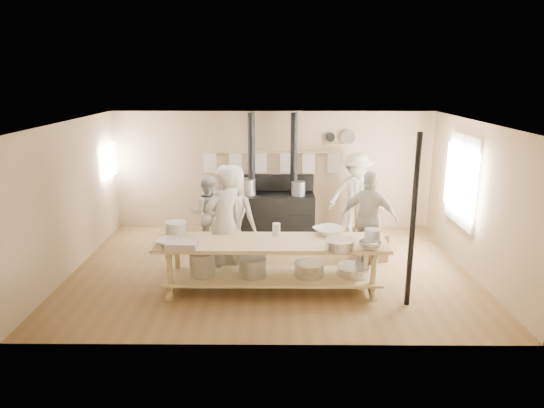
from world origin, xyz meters
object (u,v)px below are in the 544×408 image
cook_far_left (225,224)px  cook_left (207,213)px  stove (272,209)px  roasting_pan (182,245)px  prep_table (271,261)px  cook_right (369,219)px  cook_center (231,219)px  chair (371,243)px  cook_by_window (356,194)px

cook_far_left → cook_left: bearing=-114.5°
stove → roasting_pan: (-1.33, -3.35, 0.38)m
prep_table → cook_left: bearing=123.1°
cook_left → cook_right: cook_right is taller
cook_center → cook_right: (2.44, 0.21, -0.07)m
cook_center → chair: size_ratio=1.84×
prep_table → cook_by_window: size_ratio=2.01×
stove → cook_far_left: stove is taller
cook_by_window → chair: (0.07, -1.43, -0.59)m
cook_left → cook_by_window: bearing=-171.4°
cook_left → cook_right: size_ratio=0.86×
prep_table → chair: (1.85, 1.42, -0.22)m
prep_table → cook_far_left: size_ratio=1.83×
cook_far_left → stove: bearing=-149.8°
cook_center → cook_by_window: (2.48, 1.97, -0.05)m
prep_table → cook_left: 2.32m
cook_far_left → cook_left: cook_far_left is taller
cook_center → chair: (2.55, 0.54, -0.64)m
stove → chair: bearing=-40.7°
stove → roasting_pan: bearing=-111.7°
cook_left → roasting_pan: cook_left is taller
cook_right → roasting_pan: size_ratio=3.82×
cook_center → cook_by_window: cook_center is taller
prep_table → chair: size_ratio=3.51×
prep_table → cook_center: size_ratio=1.90×
prep_table → cook_center: bearing=128.2°
roasting_pan → cook_right: bearing=24.9°
stove → cook_right: stove is taller
cook_right → cook_by_window: (0.04, 1.76, 0.02)m
prep_table → cook_center: 1.20m
cook_right → chair: size_ratio=1.70×
prep_table → cook_far_left: (-0.77, 0.46, 0.46)m
prep_table → cook_left: (-1.26, 1.93, 0.23)m
cook_center → prep_table: bearing=147.9°
stove → cook_by_window: bearing=-5.4°
cook_center → cook_far_left: bearing=99.7°
cook_far_left → cook_by_window: cook_far_left is taller
cook_center → cook_by_window: 3.17m
chair → cook_center: bearing=175.3°
prep_table → chair: bearing=37.5°
cook_center → stove: bearing=-88.5°
prep_table → cook_by_window: cook_by_window is taller
cook_by_window → roasting_pan: size_ratio=3.92×
stove → cook_left: size_ratio=1.74×
cook_far_left → chair: cook_far_left is taller
stove → cook_far_left: (-0.77, -2.55, 0.46)m
cook_center → roasting_pan: 1.37m
prep_table → chair: chair is taller
cook_by_window → roasting_pan: 4.45m
cook_left → cook_by_window: cook_by_window is taller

